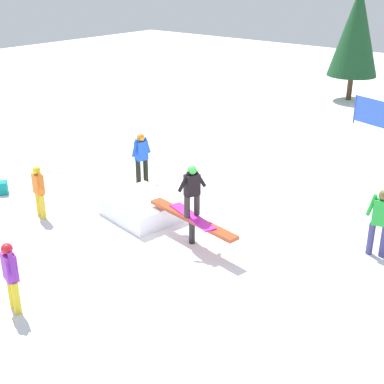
{
  "coord_description": "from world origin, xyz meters",
  "views": [
    {
      "loc": [
        6.77,
        -8.14,
        5.78
      ],
      "look_at": [
        0.0,
        0.0,
        1.25
      ],
      "focal_mm": 50.0,
      "sensor_mm": 36.0,
      "label": 1
    }
  ],
  "objects_px": {
    "bystander_purple": "(11,273)",
    "pine_tree_near": "(356,31)",
    "backpack_on_snow": "(3,188)",
    "bystander_orange": "(39,189)",
    "loose_snowboard_white": "(66,172)",
    "bystander_green": "(380,219)",
    "main_rider_on_rail": "(192,193)",
    "rail_feature": "(192,221)",
    "bystander_blue": "(141,155)"
  },
  "relations": [
    {
      "from": "loose_snowboard_white",
      "to": "bystander_orange",
      "type": "bearing_deg",
      "value": -76.25
    },
    {
      "from": "bystander_orange",
      "to": "loose_snowboard_white",
      "type": "xyz_separation_m",
      "value": [
        -2.01,
        2.31,
        -0.74
      ]
    },
    {
      "from": "pine_tree_near",
      "to": "loose_snowboard_white",
      "type": "bearing_deg",
      "value": -99.87
    },
    {
      "from": "backpack_on_snow",
      "to": "bystander_orange",
      "type": "bearing_deg",
      "value": -148.39
    },
    {
      "from": "main_rider_on_rail",
      "to": "bystander_purple",
      "type": "bearing_deg",
      "value": -82.9
    },
    {
      "from": "bystander_blue",
      "to": "backpack_on_snow",
      "type": "bearing_deg",
      "value": 149.13
    },
    {
      "from": "main_rider_on_rail",
      "to": "bystander_blue",
      "type": "xyz_separation_m",
      "value": [
        -3.41,
        1.88,
        -0.4
      ]
    },
    {
      "from": "bystander_purple",
      "to": "pine_tree_near",
      "type": "height_order",
      "value": "pine_tree_near"
    },
    {
      "from": "rail_feature",
      "to": "bystander_blue",
      "type": "xyz_separation_m",
      "value": [
        -3.41,
        1.88,
        0.26
      ]
    },
    {
      "from": "bystander_orange",
      "to": "pine_tree_near",
      "type": "bearing_deg",
      "value": 100.79
    },
    {
      "from": "bystander_blue",
      "to": "main_rider_on_rail",
      "type": "bearing_deg",
      "value": -111.64
    },
    {
      "from": "main_rider_on_rail",
      "to": "bystander_purple",
      "type": "xyz_separation_m",
      "value": [
        -0.85,
        -3.98,
        -0.46
      ]
    },
    {
      "from": "main_rider_on_rail",
      "to": "bystander_blue",
      "type": "bearing_deg",
      "value": 170.39
    },
    {
      "from": "bystander_purple",
      "to": "pine_tree_near",
      "type": "bearing_deg",
      "value": -68.65
    },
    {
      "from": "bystander_blue",
      "to": "pine_tree_near",
      "type": "bearing_deg",
      "value": 6.48
    },
    {
      "from": "main_rider_on_rail",
      "to": "loose_snowboard_white",
      "type": "bearing_deg",
      "value": -170.37
    },
    {
      "from": "backpack_on_snow",
      "to": "pine_tree_near",
      "type": "xyz_separation_m",
      "value": [
        2.5,
        16.35,
        2.89
      ]
    },
    {
      "from": "bystander_purple",
      "to": "main_rider_on_rail",
      "type": "bearing_deg",
      "value": -87.86
    },
    {
      "from": "backpack_on_snow",
      "to": "pine_tree_near",
      "type": "height_order",
      "value": "pine_tree_near"
    },
    {
      "from": "bystander_purple",
      "to": "backpack_on_snow",
      "type": "height_order",
      "value": "bystander_purple"
    },
    {
      "from": "bystander_orange",
      "to": "backpack_on_snow",
      "type": "height_order",
      "value": "bystander_orange"
    },
    {
      "from": "loose_snowboard_white",
      "to": "main_rider_on_rail",
      "type": "bearing_deg",
      "value": -36.84
    },
    {
      "from": "bystander_green",
      "to": "backpack_on_snow",
      "type": "relative_size",
      "value": 4.45
    },
    {
      "from": "pine_tree_near",
      "to": "bystander_purple",
      "type": "bearing_deg",
      "value": -82.87
    },
    {
      "from": "rail_feature",
      "to": "bystander_purple",
      "type": "xyz_separation_m",
      "value": [
        -0.85,
        -3.98,
        0.21
      ]
    },
    {
      "from": "backpack_on_snow",
      "to": "rail_feature",
      "type": "bearing_deg",
      "value": -131.25
    },
    {
      "from": "bystander_orange",
      "to": "backpack_on_snow",
      "type": "relative_size",
      "value": 3.92
    },
    {
      "from": "rail_feature",
      "to": "bystander_blue",
      "type": "bearing_deg",
      "value": 160.16
    },
    {
      "from": "main_rider_on_rail",
      "to": "loose_snowboard_white",
      "type": "height_order",
      "value": "main_rider_on_rail"
    },
    {
      "from": "main_rider_on_rail",
      "to": "loose_snowboard_white",
      "type": "distance_m",
      "value": 5.94
    },
    {
      "from": "rail_feature",
      "to": "bystander_green",
      "type": "xyz_separation_m",
      "value": [
        3.38,
        2.12,
        0.3
      ]
    },
    {
      "from": "rail_feature",
      "to": "main_rider_on_rail",
      "type": "xyz_separation_m",
      "value": [
        0.0,
        0.0,
        0.66
      ]
    },
    {
      "from": "bystander_blue",
      "to": "loose_snowboard_white",
      "type": "relative_size",
      "value": 1.04
    },
    {
      "from": "bystander_green",
      "to": "loose_snowboard_white",
      "type": "relative_size",
      "value": 1.08
    },
    {
      "from": "bystander_green",
      "to": "bystander_orange",
      "type": "height_order",
      "value": "bystander_green"
    },
    {
      "from": "bystander_green",
      "to": "backpack_on_snow",
      "type": "xyz_separation_m",
      "value": [
        -9.13,
        -3.24,
        -0.68
      ]
    },
    {
      "from": "main_rider_on_rail",
      "to": "backpack_on_snow",
      "type": "relative_size",
      "value": 4.59
    },
    {
      "from": "bystander_green",
      "to": "bystander_blue",
      "type": "distance_m",
      "value": 6.79
    },
    {
      "from": "bystander_purple",
      "to": "rail_feature",
      "type": "bearing_deg",
      "value": -87.86
    },
    {
      "from": "bystander_blue",
      "to": "bystander_purple",
      "type": "bearing_deg",
      "value": -149.2
    },
    {
      "from": "main_rider_on_rail",
      "to": "pine_tree_near",
      "type": "distance_m",
      "value": 15.68
    },
    {
      "from": "bystander_blue",
      "to": "pine_tree_near",
      "type": "xyz_separation_m",
      "value": [
        0.16,
        13.35,
        2.24
      ]
    },
    {
      "from": "loose_snowboard_white",
      "to": "pine_tree_near",
      "type": "height_order",
      "value": "pine_tree_near"
    },
    {
      "from": "bystander_green",
      "to": "bystander_purple",
      "type": "xyz_separation_m",
      "value": [
        -4.23,
        -6.09,
        -0.09
      ]
    },
    {
      "from": "bystander_purple",
      "to": "pine_tree_near",
      "type": "xyz_separation_m",
      "value": [
        -2.4,
        19.21,
        2.3
      ]
    },
    {
      "from": "main_rider_on_rail",
      "to": "bystander_green",
      "type": "xyz_separation_m",
      "value": [
        3.38,
        2.12,
        -0.37
      ]
    },
    {
      "from": "loose_snowboard_white",
      "to": "bystander_green",
      "type": "bearing_deg",
      "value": -20.08
    },
    {
      "from": "bystander_orange",
      "to": "pine_tree_near",
      "type": "height_order",
      "value": "pine_tree_near"
    },
    {
      "from": "bystander_orange",
      "to": "bystander_purple",
      "type": "distance_m",
      "value": 3.9
    },
    {
      "from": "backpack_on_snow",
      "to": "pine_tree_near",
      "type": "relative_size",
      "value": 0.07
    }
  ]
}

